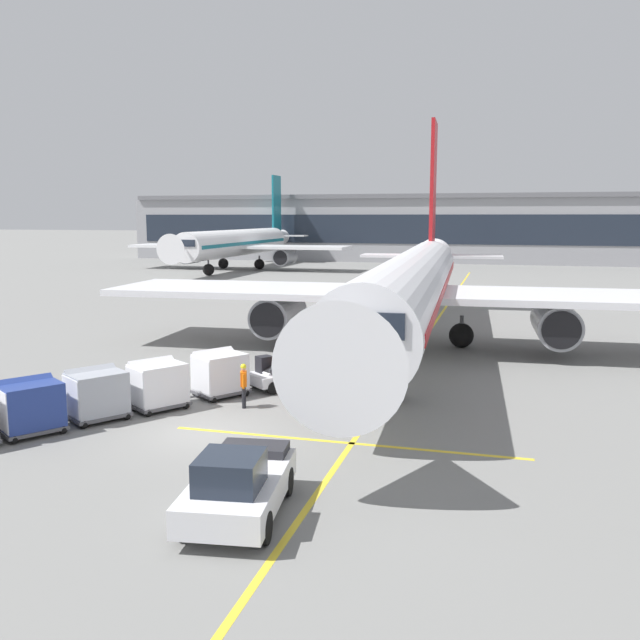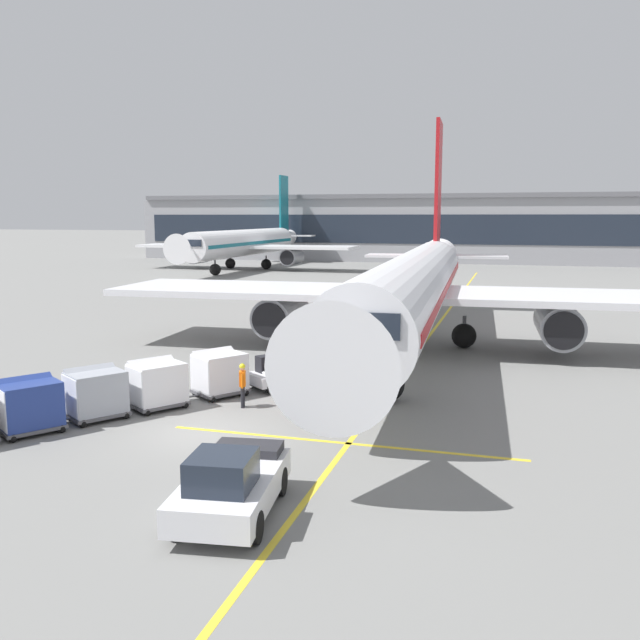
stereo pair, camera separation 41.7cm
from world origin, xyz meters
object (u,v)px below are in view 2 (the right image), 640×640
at_px(parked_airplane, 415,286).
at_px(belt_loader, 291,366).
at_px(baggage_cart_lead, 219,372).
at_px(baggage_cart_fourth, 29,404).
at_px(distant_airplane, 246,243).
at_px(safety_cone_engine_keepout, 325,338).
at_px(ground_crew_by_carts, 278,365).
at_px(ground_crew_by_loader, 243,382).
at_px(baggage_cart_second, 157,383).
at_px(pushback_tug, 231,484).
at_px(baggage_cart_third, 95,392).

height_order(parked_airplane, belt_loader, parked_airplane).
bearing_deg(baggage_cart_lead, baggage_cart_fourth, -123.81).
bearing_deg(baggage_cart_lead, distant_airplane, 111.48).
bearing_deg(safety_cone_engine_keepout, baggage_cart_lead, -94.52).
relative_size(belt_loader, ground_crew_by_carts, 2.77).
bearing_deg(ground_crew_by_loader, baggage_cart_second, -161.85).
relative_size(baggage_cart_fourth, pushback_tug, 0.58).
bearing_deg(distant_airplane, baggage_cart_second, -70.42).
bearing_deg(pushback_tug, safety_cone_engine_keepout, 100.13).
bearing_deg(baggage_cart_third, parked_airplane, 60.81).
height_order(parked_airplane, ground_crew_by_carts, parked_airplane).
distance_m(baggage_cart_lead, ground_crew_by_carts, 2.69).
distance_m(baggage_cart_fourth, ground_crew_by_loader, 7.63).
relative_size(parked_airplane, safety_cone_engine_keepout, 68.58).
bearing_deg(ground_crew_by_loader, distant_airplane, 112.31).
relative_size(parked_airplane, baggage_cart_fourth, 16.32).
relative_size(baggage_cart_third, baggage_cart_fourth, 1.00).
bearing_deg(baggage_cart_second, ground_crew_by_carts, 50.73).
xyz_separation_m(parked_airplane, baggage_cart_fourth, (-10.49, -18.59, -2.57)).
relative_size(baggage_cart_third, ground_crew_by_loader, 1.55).
relative_size(parked_airplane, distant_airplane, 1.09).
distance_m(parked_airplane, belt_loader, 10.98).
height_order(pushback_tug, ground_crew_by_carts, pushback_tug).
xyz_separation_m(parked_airplane, distant_airplane, (-31.09, 50.77, 0.07)).
height_order(parked_airplane, safety_cone_engine_keepout, parked_airplane).
bearing_deg(baggage_cart_third, pushback_tug, -37.39).
relative_size(belt_loader, ground_crew_by_loader, 2.77).
xyz_separation_m(baggage_cart_lead, baggage_cart_fourth, (-4.21, -6.29, 0.00)).
bearing_deg(baggage_cart_second, belt_loader, 50.87).
xyz_separation_m(baggage_cart_second, safety_cone_engine_keepout, (2.53, 14.88, -0.69)).
bearing_deg(belt_loader, parked_airplane, 68.37).
bearing_deg(baggage_cart_fourth, ground_crew_by_loader, 40.30).
relative_size(baggage_cart_third, distant_airplane, 0.07).
bearing_deg(baggage_cart_third, ground_crew_by_carts, 51.29).
relative_size(baggage_cart_second, ground_crew_by_loader, 1.55).
bearing_deg(baggage_cart_lead, parked_airplane, 62.96).
bearing_deg(baggage_cart_fourth, baggage_cart_lead, 56.19).
relative_size(parked_airplane, ground_crew_by_loader, 25.34).
height_order(baggage_cart_third, safety_cone_engine_keepout, baggage_cart_third).
height_order(ground_crew_by_carts, distant_airplane, distant_airplane).
bearing_deg(baggage_cart_second, parked_airplane, 61.97).
bearing_deg(baggage_cart_fourth, baggage_cart_second, 55.62).
xyz_separation_m(baggage_cart_fourth, pushback_tug, (9.30, -4.14, -0.17)).
distance_m(ground_crew_by_loader, safety_cone_engine_keepout, 13.88).
bearing_deg(baggage_cart_second, baggage_cart_third, -127.39).
relative_size(ground_crew_by_loader, safety_cone_engine_keepout, 2.71).
distance_m(pushback_tug, safety_cone_engine_keepout, 23.29).
height_order(safety_cone_engine_keepout, distant_airplane, distant_airplane).
height_order(baggage_cart_second, baggage_cart_fourth, same).
bearing_deg(parked_airplane, baggage_cart_lead, -117.04).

